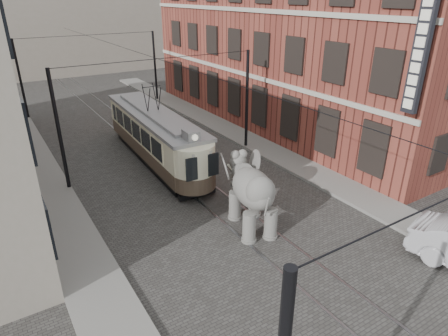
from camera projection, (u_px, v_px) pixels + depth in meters
ground at (228, 211)px, 17.55m from camera, size 120.00×120.00×0.00m
tram_rails at (228, 210)px, 17.54m from camera, size 1.54×80.00×0.02m
sidewalk_right at (324, 178)px, 20.43m from camera, size 2.00×60.00×0.15m
sidewalk_left at (81, 257)px, 14.35m from camera, size 2.00×60.00×0.15m
brick_building at (290, 39)px, 27.34m from camera, size 8.00×26.00×12.00m
distant_block at (44, 11)px, 45.44m from camera, size 28.00×10.00×14.00m
catenary at (173, 120)px, 20.06m from camera, size 11.00×30.20×6.00m
tram at (154, 124)px, 21.97m from camera, size 2.72×11.09×4.37m
elephant at (253, 197)px, 15.73m from camera, size 3.70×5.14×2.83m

